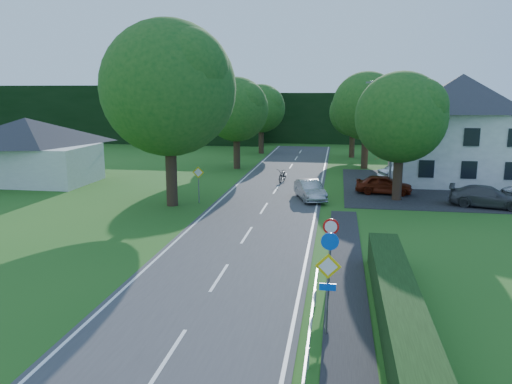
% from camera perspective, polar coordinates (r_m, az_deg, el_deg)
% --- Properties ---
extents(road, '(7.00, 80.00, 0.04)m').
position_cam_1_polar(road, '(27.54, -0.31, -3.80)').
color(road, '#38383A').
rests_on(road, ground).
extents(parking_pad, '(14.00, 16.00, 0.04)m').
position_cam_1_polar(parking_pad, '(40.56, 19.90, 0.48)').
color(parking_pad, black).
rests_on(parking_pad, ground).
extents(line_edge_left, '(0.12, 80.00, 0.01)m').
position_cam_1_polar(line_edge_left, '(28.24, -6.84, -3.44)').
color(line_edge_left, white).
rests_on(line_edge_left, road).
extents(line_edge_right, '(0.12, 80.00, 0.01)m').
position_cam_1_polar(line_edge_right, '(27.19, 6.47, -4.02)').
color(line_edge_right, white).
rests_on(line_edge_right, road).
extents(line_centre, '(0.12, 80.00, 0.01)m').
position_cam_1_polar(line_centre, '(27.53, -0.31, -3.75)').
color(line_centre, white).
rests_on(line_centre, road).
extents(tree_main, '(9.40, 9.40, 11.64)m').
position_cam_1_polar(tree_main, '(31.98, -9.87, 8.70)').
color(tree_main, '#184F17').
rests_on(tree_main, ground).
extents(tree_left_far, '(7.00, 7.00, 8.58)m').
position_cam_1_polar(tree_left_far, '(47.24, -2.24, 7.86)').
color(tree_left_far, '#184F17').
rests_on(tree_left_far, ground).
extents(tree_right_far, '(7.40, 7.40, 9.09)m').
position_cam_1_polar(tree_right_far, '(48.33, 12.47, 7.98)').
color(tree_right_far, '#184F17').
rests_on(tree_right_far, ground).
extents(tree_left_back, '(6.60, 6.60, 8.07)m').
position_cam_1_polar(tree_left_back, '(58.96, 0.61, 8.34)').
color(tree_left_back, '#184F17').
rests_on(tree_left_back, ground).
extents(tree_right_back, '(6.20, 6.20, 7.56)m').
position_cam_1_polar(tree_right_back, '(56.31, 11.00, 7.72)').
color(tree_right_back, '#184F17').
rests_on(tree_right_back, ground).
extents(tree_right_mid, '(7.00, 7.00, 8.58)m').
position_cam_1_polar(tree_right_mid, '(34.55, 16.12, 6.07)').
color(tree_right_mid, '#184F17').
rests_on(tree_right_mid, ground).
extents(treeline_left, '(44.00, 6.00, 8.00)m').
position_cam_1_polar(treeline_left, '(75.59, -16.27, 8.56)').
color(treeline_left, black).
rests_on(treeline_left, ground).
extents(treeline_right, '(30.00, 5.00, 7.00)m').
position_cam_1_polar(treeline_right, '(72.37, 12.28, 8.24)').
color(treeline_right, black).
rests_on(treeline_right, ground).
extents(bungalow_left, '(11.00, 6.50, 5.20)m').
position_cam_1_polar(bungalow_left, '(43.92, -24.64, 4.48)').
color(bungalow_left, beige).
rests_on(bungalow_left, ground).
extents(house_white, '(10.60, 8.40, 8.60)m').
position_cam_1_polar(house_white, '(43.34, 22.21, 6.85)').
color(house_white, silver).
rests_on(house_white, ground).
extents(streetlight, '(2.03, 0.18, 8.00)m').
position_cam_1_polar(streetlight, '(36.47, 15.09, 6.67)').
color(streetlight, slate).
rests_on(streetlight, ground).
extents(sign_priority_right, '(0.78, 0.09, 2.59)m').
position_cam_1_polar(sign_priority_right, '(15.19, 8.21, -9.82)').
color(sign_priority_right, slate).
rests_on(sign_priority_right, ground).
extents(sign_roundabout, '(0.64, 0.08, 2.37)m').
position_cam_1_polar(sign_roundabout, '(18.06, 8.42, -6.75)').
color(sign_roundabout, slate).
rests_on(sign_roundabout, ground).
extents(sign_speed_limit, '(0.64, 0.11, 2.37)m').
position_cam_1_polar(sign_speed_limit, '(19.94, 8.54, -4.71)').
color(sign_speed_limit, slate).
rests_on(sign_speed_limit, ground).
extents(sign_priority_left, '(0.78, 0.09, 2.44)m').
position_cam_1_polar(sign_priority_left, '(32.90, -6.60, 1.68)').
color(sign_priority_left, slate).
rests_on(sign_priority_left, ground).
extents(moving_car, '(2.54, 4.23, 1.32)m').
position_cam_1_polar(moving_car, '(33.91, 6.19, 0.23)').
color(moving_car, '#9D9CA1').
rests_on(moving_car, road).
extents(motorcycle, '(0.97, 2.15, 1.09)m').
position_cam_1_polar(motorcycle, '(40.33, 3.05, 1.92)').
color(motorcycle, black).
rests_on(motorcycle, road).
extents(parked_car_red, '(4.08, 1.95, 1.34)m').
position_cam_1_polar(parked_car_red, '(36.79, 14.39, 0.84)').
color(parked_car_red, '#621B0A').
rests_on(parked_car_red, parking_pad).
extents(parked_car_silver_a, '(4.93, 3.09, 1.53)m').
position_cam_1_polar(parked_car_silver_a, '(41.28, 17.06, 1.96)').
color(parked_car_silver_a, '#B0B0B5').
rests_on(parked_car_silver_a, parking_pad).
extents(parked_car_grey, '(4.89, 2.93, 1.33)m').
position_cam_1_polar(parked_car_grey, '(34.83, 24.93, -0.48)').
color(parked_car_grey, '#424246').
rests_on(parked_car_grey, parking_pad).
extents(parasol, '(2.42, 2.47, 2.17)m').
position_cam_1_polar(parasol, '(41.84, 14.92, 2.64)').
color(parasol, '#BA330E').
rests_on(parasol, parking_pad).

